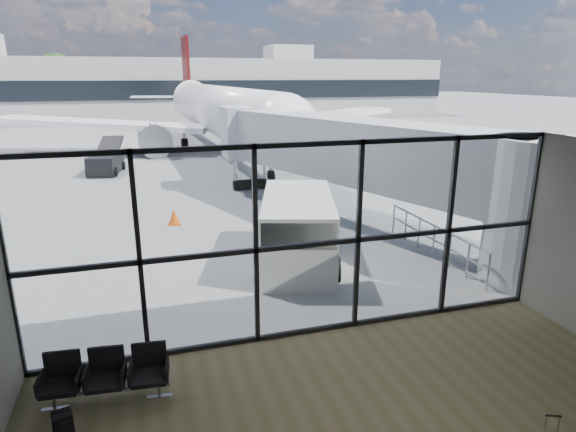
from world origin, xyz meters
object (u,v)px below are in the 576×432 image
airliner (217,110)px  belt_loader (106,162)px  service_van (298,230)px  backpack (63,425)px  seating_row (106,373)px

airliner → belt_loader: 12.65m
airliner → service_van: (-1.52, -26.82, -1.93)m
service_van → airliner: bearing=103.7°
airliner → belt_loader: size_ratio=8.56×
belt_loader → service_van: bearing=-58.9°
backpack → service_van: 8.87m
seating_row → backpack: size_ratio=4.68×
seating_row → backpack: bearing=-122.6°
seating_row → airliner: airliner is taller
airliner → service_van: size_ratio=7.19×
seating_row → belt_loader: size_ratio=0.50×
seating_row → airliner: (6.98, 32.33, 2.49)m
backpack → airliner: bearing=62.7°
seating_row → belt_loader: belt_loader is taller
backpack → airliner: airliner is taller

